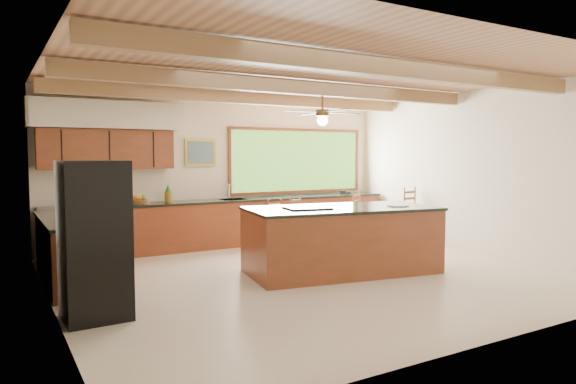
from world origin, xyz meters
TOP-DOWN VIEW (x-y plane):
  - ground at (0.00, 0.00)m, footprint 7.20×7.20m
  - room_shell at (-0.17, 0.65)m, footprint 7.27×6.54m
  - counter_run at (-0.82, 2.52)m, footprint 7.12×3.10m
  - island at (0.45, -0.10)m, footprint 3.08×1.84m
  - refrigerator at (-3.22, -0.54)m, footprint 0.70×0.68m
  - bar_stool_a at (0.10, 1.55)m, footprint 0.44×0.44m
  - bar_stool_b at (1.05, 2.40)m, footprint 0.42×0.42m
  - bar_stool_c at (2.57, 2.40)m, footprint 0.48×0.48m
  - bar_stool_d at (3.30, 1.54)m, footprint 0.44×0.44m

SIDE VIEW (x-z plane):
  - ground at x=0.00m, z-range 0.00..0.00m
  - counter_run at x=-0.82m, z-range -0.16..1.09m
  - island at x=0.45m, z-range -0.01..1.02m
  - bar_stool_b at x=1.05m, z-range 0.09..1.08m
  - bar_stool_c at x=2.57m, z-range 0.09..1.12m
  - bar_stool_a at x=0.10m, z-range 0.09..1.12m
  - bar_stool_d at x=3.30m, z-range 0.11..1.25m
  - refrigerator at x=-3.22m, z-range 0.00..1.75m
  - room_shell at x=-0.17m, z-range 0.70..3.72m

